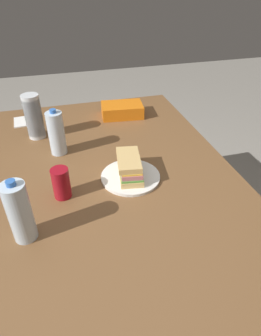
% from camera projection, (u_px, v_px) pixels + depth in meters
% --- Properties ---
extents(ground_plane, '(8.00, 8.00, 0.00)m').
position_uv_depth(ground_plane, '(118.00, 292.00, 1.60)').
color(ground_plane, gray).
extents(dining_table, '(1.72, 1.06, 0.76)m').
position_uv_depth(dining_table, '(113.00, 200.00, 1.20)').
color(dining_table, brown).
rests_on(dining_table, ground_plane).
extents(paper_plate, '(0.24, 0.24, 0.01)m').
position_uv_depth(paper_plate, '(130.00, 177.00, 1.19)').
color(paper_plate, white).
rests_on(paper_plate, dining_table).
extents(sandwich, '(0.19, 0.12, 0.08)m').
position_uv_depth(sandwich, '(130.00, 167.00, 1.17)').
color(sandwich, '#DBB26B').
rests_on(sandwich, paper_plate).
extents(soda_can_red, '(0.07, 0.07, 0.12)m').
position_uv_depth(soda_can_red, '(61.00, 183.00, 1.07)').
color(soda_can_red, maroon).
rests_on(soda_can_red, dining_table).
extents(chip_bag, '(0.17, 0.25, 0.07)m').
position_uv_depth(chip_bag, '(122.00, 110.00, 1.66)').
color(chip_bag, orange).
rests_on(chip_bag, dining_table).
extents(water_bottle_tall, '(0.07, 0.07, 0.23)m').
position_uv_depth(water_bottle_tall, '(20.00, 212.00, 0.88)').
color(water_bottle_tall, silver).
rests_on(water_bottle_tall, dining_table).
extents(plastic_cup_stack, '(0.08, 0.08, 0.22)m').
position_uv_depth(plastic_cup_stack, '(34.00, 117.00, 1.42)').
color(plastic_cup_stack, silver).
rests_on(plastic_cup_stack, dining_table).
extents(water_bottle_spare, '(0.07, 0.07, 0.22)m').
position_uv_depth(water_bottle_spare, '(56.00, 133.00, 1.30)').
color(water_bottle_spare, silver).
rests_on(water_bottle_spare, dining_table).
extents(paper_napkin, '(0.14, 0.14, 0.01)m').
position_uv_depth(paper_napkin, '(26.00, 121.00, 1.62)').
color(paper_napkin, white).
rests_on(paper_napkin, dining_table).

